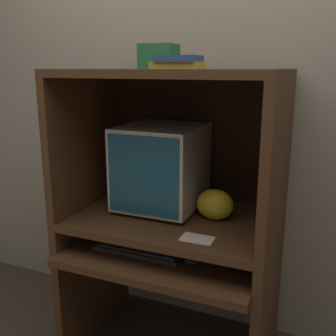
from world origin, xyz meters
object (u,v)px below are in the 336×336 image
(snack_bag, at_px, (215,204))
(storage_box, at_px, (159,56))
(keyboard, at_px, (139,250))
(mouse, at_px, (191,261))
(book_stack, at_px, (178,63))
(crt_monitor, at_px, (161,166))

(snack_bag, xyz_separation_m, storage_box, (-0.28, -0.02, 0.69))
(keyboard, bearing_deg, storage_box, 81.49)
(storage_box, bearing_deg, snack_bag, 3.39)
(keyboard, relative_size, mouse, 6.61)
(mouse, distance_m, storage_box, 0.94)
(mouse, relative_size, book_stack, 0.32)
(keyboard, bearing_deg, book_stack, 22.75)
(snack_bag, bearing_deg, mouse, -101.09)
(keyboard, height_order, snack_bag, snack_bag)
(crt_monitor, relative_size, storage_box, 2.75)
(crt_monitor, distance_m, keyboard, 0.43)
(crt_monitor, bearing_deg, storage_box, -73.55)
(mouse, relative_size, storage_box, 0.41)
(crt_monitor, distance_m, storage_box, 0.54)
(crt_monitor, relative_size, keyboard, 1.01)
(keyboard, distance_m, storage_box, 0.91)
(crt_monitor, height_order, keyboard, crt_monitor)
(book_stack, bearing_deg, snack_bag, 42.61)
(snack_bag, distance_m, storage_box, 0.74)
(storage_box, bearing_deg, keyboard, -98.51)
(crt_monitor, bearing_deg, snack_bag, -9.16)
(storage_box, bearing_deg, book_stack, -39.24)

